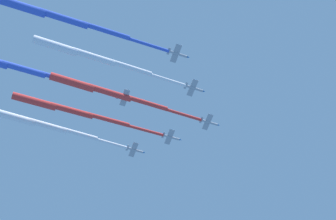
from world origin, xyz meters
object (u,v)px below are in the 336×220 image
jet_port_inner (70,110)px  jet_starboard_mid (62,18)px  jet_port_mid (47,126)px  jet_lead (108,92)px  jet_starboard_inner (92,57)px  jet_port_outer (22,69)px

jet_port_inner → jet_starboard_mid: (42.34, 22.25, -1.25)m
jet_port_inner → jet_port_mid: jet_port_mid is taller
jet_port_inner → jet_port_mid: (-4.17, -15.78, 1.60)m
jet_lead → jet_starboard_inner: size_ratio=1.04×
jet_lead → jet_port_mid: bearing=-99.0°
jet_lead → jet_port_outer: jet_port_outer is taller
jet_starboard_mid → jet_port_outer: (-13.94, -29.16, 0.95)m
jet_starboard_mid → jet_port_outer: bearing=-115.6°
jet_lead → jet_port_mid: (-5.88, -37.01, 2.12)m
jet_port_inner → jet_starboard_mid: jet_port_inner is taller
jet_starboard_inner → jet_lead: bearing=-172.8°
jet_port_inner → jet_starboard_inner: 31.42m
jet_lead → jet_port_outer: bearing=-46.5°
jet_lead → jet_starboard_inner: jet_starboard_inner is taller
jet_port_inner → jet_starboard_inner: (20.70, 23.63, 0.40)m
jet_lead → jet_port_inner: bearing=-94.6°
jet_lead → jet_port_inner: size_ratio=0.98×
jet_lead → jet_port_mid: size_ratio=1.10×
jet_starboard_mid → jet_port_outer: 32.34m
jet_starboard_inner → jet_port_outer: jet_starboard_inner is taller
jet_starboard_inner → jet_port_mid: size_ratio=1.06×
jet_port_mid → jet_port_outer: (32.57, 8.87, -1.90)m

